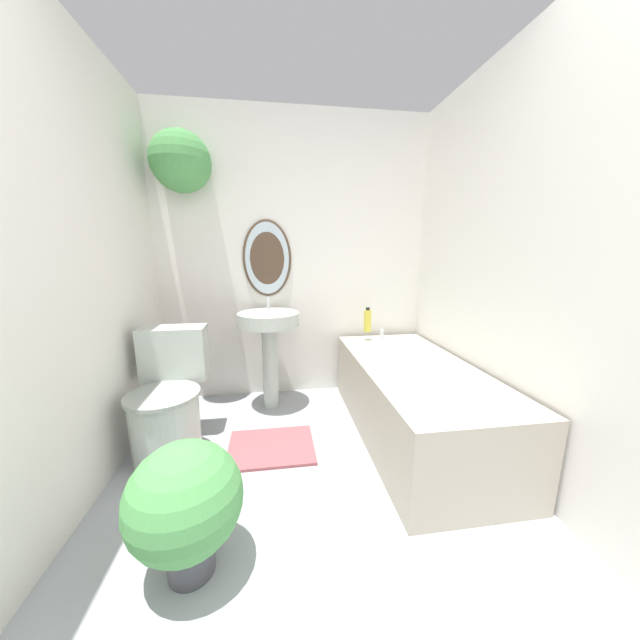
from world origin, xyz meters
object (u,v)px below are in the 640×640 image
at_px(bathtub, 414,398).
at_px(potted_plant, 186,502).
at_px(shampoo_bottle, 368,320).
at_px(pedestal_sink, 269,334).
at_px(toilet, 169,402).

xyz_separation_m(bathtub, potted_plant, (-1.30, -0.82, 0.05)).
bearing_deg(shampoo_bottle, pedestal_sink, -174.23).
height_order(bathtub, shampoo_bottle, shampoo_bottle).
xyz_separation_m(toilet, bathtub, (1.61, -0.04, -0.06)).
bearing_deg(potted_plant, toilet, 110.00).
bearing_deg(shampoo_bottle, toilet, -157.24).
distance_m(bathtub, shampoo_bottle, 0.79).
bearing_deg(bathtub, toilet, 178.62).
distance_m(pedestal_sink, shampoo_bottle, 0.84).
relative_size(pedestal_sink, shampoo_bottle, 4.28).
relative_size(bathtub, shampoo_bottle, 7.66).
distance_m(toilet, bathtub, 1.61).
relative_size(toilet, pedestal_sink, 0.86).
relative_size(pedestal_sink, potted_plant, 1.62).
bearing_deg(potted_plant, bathtub, 32.41).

